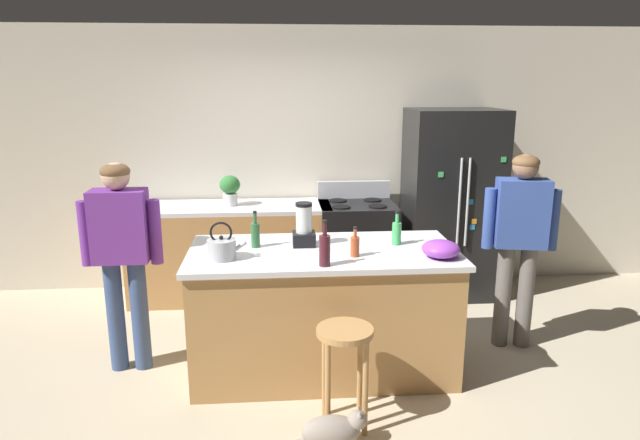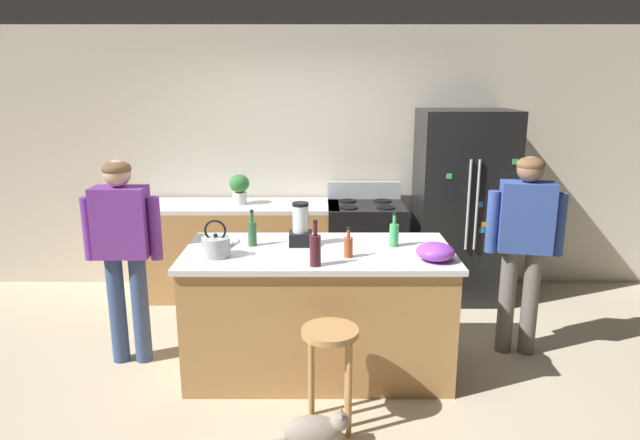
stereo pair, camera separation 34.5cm
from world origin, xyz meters
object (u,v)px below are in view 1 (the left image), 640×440
(person_by_island_left, at_px, (122,247))
(mixing_bowl, at_px, (441,249))
(cat, at_px, (334,430))
(bottle_cooking_sauce, at_px, (355,246))
(bottle_wine, at_px, (325,249))
(bottle_soda, at_px, (397,232))
(blender_appliance, at_px, (304,228))
(stove_range, at_px, (357,249))
(bottle_olive_oil, at_px, (255,234))
(tea_kettle, at_px, (222,248))
(bar_stool, at_px, (345,351))
(kitchen_island, at_px, (323,310))
(potted_plant, at_px, (230,188))
(refrigerator, at_px, (451,204))
(person_by_sink_right, at_px, (520,233))

(person_by_island_left, xyz_separation_m, mixing_bowl, (2.29, -0.37, 0.05))
(cat, xyz_separation_m, bottle_cooking_sauce, (0.23, 0.78, 0.93))
(bottle_wine, height_order, bottle_soda, bottle_wine)
(person_by_island_left, xyz_separation_m, cat, (1.47, -1.09, -0.87))
(bottle_cooking_sauce, bearing_deg, blender_appliance, 139.01)
(bottle_cooking_sauce, relative_size, mixing_bowl, 0.80)
(stove_range, xyz_separation_m, bottle_olive_oil, (-0.97, -1.42, 0.57))
(mixing_bowl, distance_m, tea_kettle, 1.53)
(stove_range, height_order, tea_kettle, tea_kettle)
(bottle_soda, xyz_separation_m, tea_kettle, (-1.29, -0.25, -0.02))
(stove_range, bearing_deg, mixing_bowl, -79.15)
(bar_stool, distance_m, tea_kettle, 1.11)
(bottle_cooking_sauce, distance_m, tea_kettle, 0.93)
(kitchen_island, distance_m, tea_kettle, 0.92)
(person_by_island_left, distance_m, tea_kettle, 0.81)
(bottle_olive_oil, bearing_deg, mixing_bowl, -14.95)
(potted_plant, xyz_separation_m, bottle_soda, (1.36, -1.46, -0.08))
(kitchen_island, height_order, refrigerator, refrigerator)
(blender_appliance, distance_m, bottle_wine, 0.50)
(person_by_sink_right, bearing_deg, kitchen_island, -170.29)
(stove_range, height_order, bottle_soda, bottle_soda)
(bottle_cooking_sauce, distance_m, bottle_soda, 0.44)
(stove_range, relative_size, potted_plant, 3.80)
(potted_plant, height_order, blender_appliance, blender_appliance)
(kitchen_island, xyz_separation_m, person_by_sink_right, (1.61, 0.28, 0.50))
(person_by_sink_right, bearing_deg, bottle_soda, -170.12)
(bottle_cooking_sauce, bearing_deg, tea_kettle, 179.13)
(stove_range, bearing_deg, bottle_cooking_sauce, -98.75)
(tea_kettle, bearing_deg, bottle_soda, 11.13)
(person_by_sink_right, bearing_deg, stove_range, 132.35)
(kitchen_island, distance_m, bottle_olive_oil, 0.77)
(person_by_sink_right, relative_size, cat, 3.11)
(refrigerator, distance_m, bottle_soda, 1.65)
(mixing_bowl, xyz_separation_m, tea_kettle, (-1.53, 0.08, 0.02))
(cat, bearing_deg, bottle_wine, 90.54)
(stove_range, height_order, person_by_island_left, person_by_island_left)
(blender_appliance, xyz_separation_m, bottle_olive_oil, (-0.36, -0.02, -0.04))
(bar_stool, height_order, bottle_wine, bottle_wine)
(person_by_sink_right, relative_size, mixing_bowl, 6.02)
(person_by_island_left, bearing_deg, kitchen_island, -4.96)
(tea_kettle, bearing_deg, blender_appliance, 25.96)
(refrigerator, distance_m, person_by_sink_right, 1.24)
(stove_range, height_order, person_by_sink_right, person_by_sink_right)
(mixing_bowl, bearing_deg, bottle_olive_oil, 165.05)
(cat, bearing_deg, tea_kettle, 131.50)
(bar_stool, distance_m, bottle_soda, 1.11)
(potted_plant, relative_size, bottle_wine, 0.95)
(person_by_sink_right, relative_size, potted_plant, 5.38)
(bottle_olive_oil, bearing_deg, cat, -65.65)
(tea_kettle, bearing_deg, person_by_island_left, 159.24)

